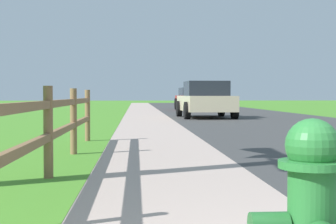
% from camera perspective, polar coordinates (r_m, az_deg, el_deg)
% --- Properties ---
extents(ground_plane, '(120.00, 120.00, 0.00)m').
position_cam_1_polar(ground_plane, '(26.51, -0.48, -0.18)').
color(ground_plane, '#488928').
extents(road_asphalt, '(7.00, 66.00, 0.01)m').
position_cam_1_polar(road_asphalt, '(28.89, 6.25, -0.01)').
color(road_asphalt, '#3C3C3C').
rests_on(road_asphalt, ground).
extents(curb_concrete, '(6.00, 66.00, 0.01)m').
position_cam_1_polar(curb_concrete, '(28.51, -6.73, -0.04)').
color(curb_concrete, '#B39D91').
rests_on(curb_concrete, ground).
extents(grass_verge, '(5.00, 66.00, 0.00)m').
position_cam_1_polar(grass_verge, '(28.64, -9.73, -0.04)').
color(grass_verge, '#488928').
rests_on(grass_verge, ground).
extents(fire_hydrant, '(0.57, 0.48, 0.87)m').
position_cam_1_polar(fire_hydrant, '(2.43, 15.88, -10.96)').
color(fire_hydrant, '#287233').
rests_on(fire_hydrant, ground).
extents(rail_fence, '(0.11, 9.71, 1.08)m').
position_cam_1_polar(rail_fence, '(6.09, -13.23, -1.40)').
color(rail_fence, brown).
rests_on(rail_fence, ground).
extents(parked_suv_beige, '(2.28, 4.31, 1.55)m').
position_cam_1_polar(parked_suv_beige, '(21.82, 4.21, 1.35)').
color(parked_suv_beige, '#C6B793').
rests_on(parked_suv_beige, ground).
extents(parked_car_red, '(2.23, 4.55, 1.43)m').
position_cam_1_polar(parked_car_red, '(32.70, 2.87, 1.52)').
color(parked_car_red, maroon).
rests_on(parked_car_red, ground).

